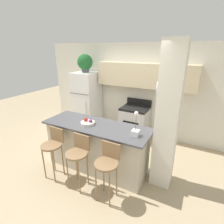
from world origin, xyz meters
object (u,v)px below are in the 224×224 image
Objects in this scene: bar_stool_left at (53,146)px; bar_stool_mid at (78,154)px; potted_plant_on_fridge at (85,62)px; stove_range at (135,123)px; fruit_bowl at (88,122)px; refrigerator at (87,101)px; orchid_vase at (136,130)px; bar_stool_right at (107,164)px.

bar_stool_left is 1.00× the size of bar_stool_mid.
potted_plant_on_fridge reaches higher than bar_stool_mid.
fruit_bowl is at bearing -103.00° from stove_range.
orchid_vase is at bearing -36.71° from refrigerator.
potted_plant_on_fridge is 2.21m from fruit_bowl.
bar_stool_left is (-0.81, -2.20, 0.21)m from stove_range.
fruit_bowl is (-1.00, 0.02, -0.08)m from orchid_vase.
stove_range reaches higher than bar_stool_mid.
orchid_vase is (2.16, -1.61, 0.23)m from refrigerator.
potted_plant_on_fridge is at bearing 131.68° from bar_stool_right.
potted_plant_on_fridge reaches higher than refrigerator.
fruit_bowl is (-0.75, 0.55, 0.35)m from bar_stool_right.
stove_range is 1.08× the size of bar_stool_left.
bar_stool_right is (1.18, 0.00, 0.00)m from bar_stool_left.
fruit_bowl reaches higher than bar_stool_mid.
bar_stool_right is 3.17m from potted_plant_on_fridge.
refrigerator is 6.33× the size of fruit_bowl.
bar_stool_mid is at bearing -58.36° from refrigerator.
bar_stool_right is 0.73m from orchid_vase.
potted_plant_on_fridge reaches higher than bar_stool_right.
refrigerator is at bearing -64.41° from potted_plant_on_fridge.
orchid_vase reaches higher than bar_stool_right.
fruit_bowl is (-0.16, 0.55, 0.35)m from bar_stool_mid.
bar_stool_right is at bearing -36.31° from fruit_bowl.
bar_stool_mid is at bearing -58.36° from potted_plant_on_fridge.
bar_stool_mid is 1.08m from orchid_vase.
stove_range is 2.19m from potted_plant_on_fridge.
refrigerator is 1.76× the size of bar_stool_right.
fruit_bowl is at bearing -53.97° from potted_plant_on_fridge.
stove_range is 1.08× the size of bar_stool_mid.
potted_plant_on_fridge is at bearing -177.80° from stove_range.
refrigerator is at bearing 121.64° from bar_stool_mid.
bar_stool_right is 1.00m from fruit_bowl.
bar_stool_left is 1.97× the size of potted_plant_on_fridge.
refrigerator reaches higher than fruit_bowl.
orchid_vase is 1.60× the size of fruit_bowl.
stove_range is 1.89m from orchid_vase.
refrigerator reaches higher than orchid_vase.
orchid_vase is (1.43, 0.53, 0.43)m from bar_stool_left.
stove_range is 2.42× the size of orchid_vase.
stove_range is (1.54, 0.06, -0.41)m from refrigerator.
stove_range is at bearing 2.20° from potted_plant_on_fridge.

